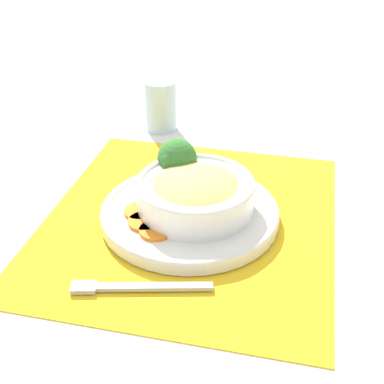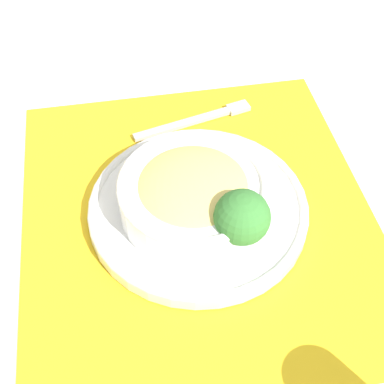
% 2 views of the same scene
% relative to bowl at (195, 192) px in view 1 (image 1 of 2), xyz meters
% --- Properties ---
extents(ground_plane, '(4.00, 4.00, 0.00)m').
position_rel_bowl_xyz_m(ground_plane, '(-0.01, 0.01, -0.05)').
color(ground_plane, white).
extents(placemat, '(0.49, 0.44, 0.00)m').
position_rel_bowl_xyz_m(placemat, '(-0.01, 0.01, -0.05)').
color(placemat, yellow).
rests_on(placemat, ground_plane).
extents(plate, '(0.27, 0.27, 0.02)m').
position_rel_bowl_xyz_m(plate, '(-0.01, 0.01, -0.03)').
color(plate, white).
rests_on(plate, placemat).
extents(bowl, '(0.18, 0.18, 0.06)m').
position_rel_bowl_xyz_m(bowl, '(0.00, 0.00, 0.00)').
color(bowl, white).
rests_on(bowl, plate).
extents(broccoli_floret, '(0.06, 0.06, 0.08)m').
position_rel_bowl_xyz_m(broccoli_floret, '(0.06, 0.04, 0.02)').
color(broccoli_floret, '#759E51').
rests_on(broccoli_floret, plate).
extents(carrot_slice_near, '(0.05, 0.05, 0.01)m').
position_rel_bowl_xyz_m(carrot_slice_near, '(-0.03, 0.08, -0.03)').
color(carrot_slice_near, orange).
rests_on(carrot_slice_near, plate).
extents(carrot_slice_middle, '(0.05, 0.05, 0.01)m').
position_rel_bowl_xyz_m(carrot_slice_middle, '(-0.06, 0.06, -0.03)').
color(carrot_slice_middle, orange).
rests_on(carrot_slice_middle, plate).
extents(carrot_slice_far, '(0.05, 0.05, 0.01)m').
position_rel_bowl_xyz_m(carrot_slice_far, '(-0.07, 0.04, -0.03)').
color(carrot_slice_far, orange).
rests_on(carrot_slice_far, plate).
extents(water_glass, '(0.06, 0.06, 0.10)m').
position_rel_bowl_xyz_m(water_glass, '(0.31, 0.14, -0.00)').
color(water_glass, silver).
rests_on(water_glass, ground_plane).
extents(fork, '(0.06, 0.18, 0.01)m').
position_rel_bowl_xyz_m(fork, '(-0.18, 0.05, -0.04)').
color(fork, '#B7B7BC').
rests_on(fork, placemat).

